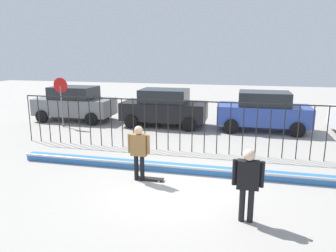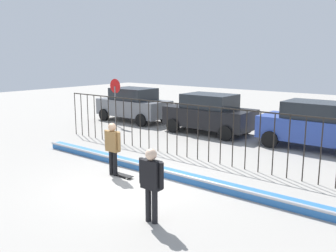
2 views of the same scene
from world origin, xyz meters
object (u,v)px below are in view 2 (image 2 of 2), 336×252
(parked_car_gray, at_px, (134,104))
(parked_car_black, at_px, (209,113))
(stop_sign, at_px, (115,96))
(parked_car_blue, at_px, (315,125))
(skateboard, at_px, (122,175))
(skateboarder, at_px, (113,144))
(camera_operator, at_px, (151,179))

(parked_car_gray, xyz_separation_m, parked_car_black, (5.17, -0.15, 0.00))
(parked_car_gray, xyz_separation_m, stop_sign, (0.17, -1.56, 0.64))
(parked_car_blue, height_order, stop_sign, stop_sign)
(parked_car_gray, bearing_deg, stop_sign, -84.89)
(parked_car_gray, distance_m, parked_car_black, 5.17)
(parked_car_gray, distance_m, parked_car_blue, 10.09)
(skateboard, height_order, parked_car_gray, parked_car_gray)
(skateboarder, distance_m, parked_car_black, 7.31)
(parked_car_black, distance_m, parked_car_blue, 4.92)
(parked_car_gray, xyz_separation_m, parked_car_blue, (10.09, -0.05, 0.00))
(parked_car_blue, xyz_separation_m, stop_sign, (-9.91, -1.51, 0.64))
(camera_operator, distance_m, parked_car_gray, 13.00)
(skateboard, xyz_separation_m, parked_car_black, (-1.38, 7.17, 0.91))
(parked_car_blue, bearing_deg, skateboard, -115.88)
(parked_car_gray, relative_size, stop_sign, 1.72)
(skateboard, bearing_deg, skateboarder, -151.06)
(skateboard, xyz_separation_m, parked_car_gray, (-6.55, 7.32, 0.91))
(skateboarder, height_order, parked_car_gray, parked_car_gray)
(skateboard, height_order, stop_sign, stop_sign)
(camera_operator, distance_m, parked_car_blue, 9.07)
(parked_car_gray, bearing_deg, parked_car_black, -2.81)
(skateboarder, bearing_deg, parked_car_black, 118.52)
(camera_operator, bearing_deg, parked_car_gray, 16.10)
(skateboarder, distance_m, parked_car_blue, 8.29)
(camera_operator, relative_size, stop_sign, 0.68)
(skateboarder, height_order, parked_car_black, parked_car_black)
(parked_car_blue, bearing_deg, skateboarder, -117.73)
(skateboard, relative_size, parked_car_blue, 0.19)
(camera_operator, bearing_deg, parked_car_black, -4.80)
(parked_car_black, bearing_deg, skateboarder, -80.89)
(skateboarder, relative_size, parked_car_black, 0.39)
(parked_car_black, xyz_separation_m, stop_sign, (-5.00, -1.42, 0.64))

